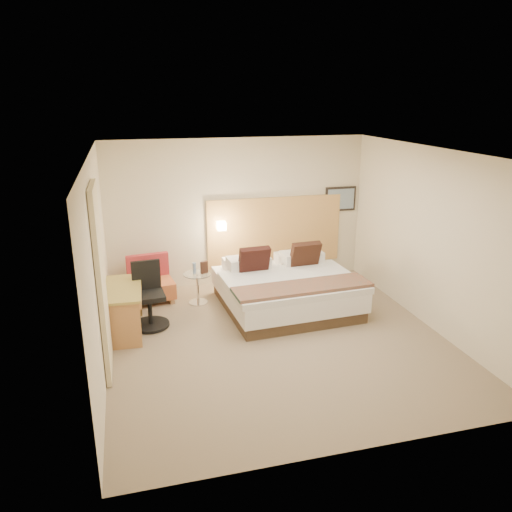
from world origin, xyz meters
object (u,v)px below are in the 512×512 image
object	(u,v)px
desk	(125,297)
side_table	(198,287)
desk_chair	(149,301)
lounge_chair	(151,283)
bed	(286,288)

from	to	relation	value
desk	side_table	bearing A→B (deg)	34.57
side_table	desk	xyz separation A→B (m)	(-1.19, -0.82, 0.27)
desk	desk_chair	size ratio (longest dim) A/B	1.17
lounge_chair	desk	bearing A→B (deg)	-109.99
desk_chair	bed	bearing A→B (deg)	3.45
lounge_chair	desk_chair	distance (m)	1.05
lounge_chair	bed	bearing A→B (deg)	-22.65
bed	side_table	xyz separation A→B (m)	(-1.40, 0.54, -0.04)
side_table	desk_chair	xyz separation A→B (m)	(-0.85, -0.68, 0.12)
desk_chair	lounge_chair	bearing A→B (deg)	85.41
lounge_chair	side_table	bearing A→B (deg)	-25.03
bed	desk	distance (m)	2.62
bed	side_table	world-z (taller)	bed
bed	side_table	size ratio (longest dim) A/B	3.60
bed	desk_chair	size ratio (longest dim) A/B	2.22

